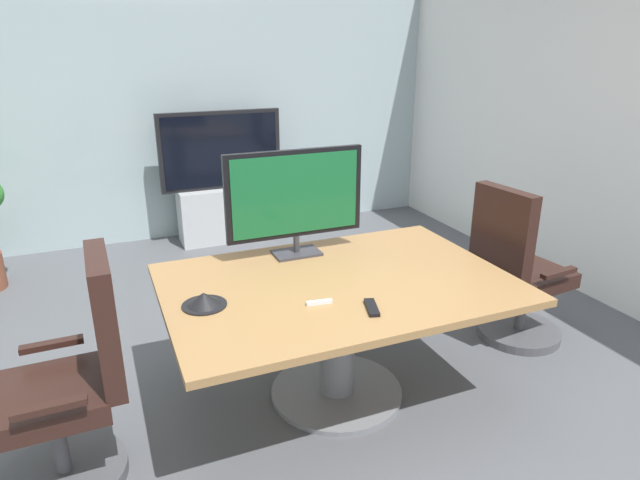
% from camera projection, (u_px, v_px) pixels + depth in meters
% --- Properties ---
extents(ground_plane, '(7.52, 7.52, 0.00)m').
position_uv_depth(ground_plane, '(318.00, 402.00, 3.13)').
color(ground_plane, '#515459').
extents(wall_back_glass_partition, '(5.20, 0.10, 2.72)m').
position_uv_depth(wall_back_glass_partition, '(193.00, 102.00, 5.49)').
color(wall_back_glass_partition, '#9EB2B7').
rests_on(wall_back_glass_partition, ground).
extents(conference_table, '(1.85, 1.27, 0.72)m').
position_uv_depth(conference_table, '(337.00, 310.00, 3.02)').
color(conference_table, olive).
rests_on(conference_table, ground).
extents(office_chair_left, '(0.60, 0.57, 1.09)m').
position_uv_depth(office_chair_left, '(74.00, 393.00, 2.46)').
color(office_chair_left, '#4C4C51').
rests_on(office_chair_left, ground).
extents(office_chair_right, '(0.62, 0.59, 1.09)m').
position_uv_depth(office_chair_right, '(516.00, 278.00, 3.64)').
color(office_chair_right, '#4C4C51').
rests_on(office_chair_right, ground).
extents(tv_monitor, '(0.84, 0.18, 0.64)m').
position_uv_depth(tv_monitor, '(295.00, 197.00, 3.21)').
color(tv_monitor, '#333338').
rests_on(tv_monitor, conference_table).
extents(wall_display_unit, '(1.20, 0.36, 1.31)m').
position_uv_depth(wall_display_unit, '(223.00, 198.00, 5.55)').
color(wall_display_unit, '#B7BABC').
rests_on(wall_display_unit, ground).
extents(conference_phone, '(0.22, 0.22, 0.07)m').
position_uv_depth(conference_phone, '(204.00, 300.00, 2.67)').
color(conference_phone, black).
rests_on(conference_phone, conference_table).
extents(remote_control, '(0.10, 0.18, 0.02)m').
position_uv_depth(remote_control, '(372.00, 307.00, 2.64)').
color(remote_control, black).
rests_on(remote_control, conference_table).
extents(whiteboard_marker, '(0.13, 0.04, 0.02)m').
position_uv_depth(whiteboard_marker, '(319.00, 302.00, 2.69)').
color(whiteboard_marker, silver).
rests_on(whiteboard_marker, conference_table).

